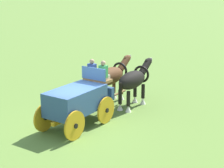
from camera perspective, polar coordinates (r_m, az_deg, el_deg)
name	(u,v)px	position (r m, az deg, el deg)	size (l,w,h in m)	color
ground_plane	(76,127)	(16.21, -5.47, -6.54)	(220.00, 220.00, 0.00)	olive
show_wagon	(78,100)	(15.93, -5.19, -2.43)	(5.68, 2.41, 2.66)	#2D4C7A
draft_horse_near	(112,77)	(18.98, -0.05, 1.13)	(3.06, 1.31, 2.20)	brown
draft_horse_off	(134,80)	(18.31, 3.33, 0.54)	(3.04, 1.29, 2.20)	black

